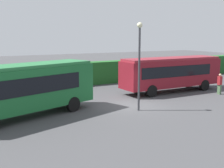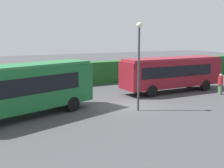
# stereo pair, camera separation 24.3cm
# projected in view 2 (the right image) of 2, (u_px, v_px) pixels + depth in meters

# --- Properties ---
(ground_plane) EXTENTS (110.87, 110.87, 0.00)m
(ground_plane) POSITION_uv_depth(u_px,v_px,m) (132.00, 106.00, 21.94)
(ground_plane) COLOR #424244
(bus_green) EXTENTS (9.47, 5.16, 3.28)m
(bus_green) POSITION_uv_depth(u_px,v_px,m) (25.00, 87.00, 18.66)
(bus_green) COLOR #19602D
(bus_green) RESTS_ON ground_plane
(bus_maroon) EXTENTS (9.68, 2.46, 3.04)m
(bus_maroon) POSITION_uv_depth(u_px,v_px,m) (172.00, 72.00, 26.91)
(bus_maroon) COLOR maroon
(bus_maroon) RESTS_ON ground_plane
(person_center) EXTENTS (0.44, 0.33, 1.78)m
(person_center) POSITION_uv_depth(u_px,v_px,m) (220.00, 83.00, 25.81)
(person_center) COLOR #4C6B47
(person_center) RESTS_ON ground_plane
(hedge_row) EXTENTS (67.44, 1.41, 2.27)m
(hedge_row) POSITION_uv_depth(u_px,v_px,m) (79.00, 74.00, 30.43)
(hedge_row) COLOR #205C24
(hedge_row) RESTS_ON ground_plane
(lamppost) EXTENTS (0.36, 0.36, 5.84)m
(lamppost) POSITION_uv_depth(u_px,v_px,m) (139.00, 57.00, 19.94)
(lamppost) COLOR #38383D
(lamppost) RESTS_ON ground_plane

